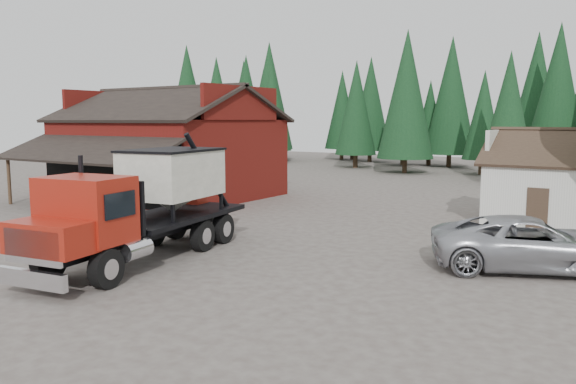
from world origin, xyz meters
The scene contains 9 objects.
ground centered at (0.00, 0.00, 0.00)m, with size 120.00×120.00×0.00m, color #4E443E.
red_barn centered at (-11.00, 9.90, 2.69)m, with size 12.80×13.63×7.18m.
conifer_backdrop centered at (0.00, 42.00, 0.00)m, with size 76.00×16.00×16.00m, color black, non-canonical shape.
near_pine_a centered at (-22.00, 28.00, 6.39)m, with size 4.40×4.40×11.40m.
near_pine_b centered at (6.00, 30.00, 5.89)m, with size 3.96×3.96×10.40m.
near_pine_d centered at (-4.00, 34.00, 7.39)m, with size 5.28×5.28×13.40m.
feed_truck centered at (0.58, -2.97, 2.11)m, with size 4.18×10.29×4.51m.
silver_car centered at (12.42, 3.00, 0.89)m, with size 2.96×6.43×1.79m, color #AFB1B7.
equip_box centered at (-2.04, -1.59, 0.30)m, with size 0.70×1.10×0.60m, color maroon.
Camera 1 is at (15.55, -16.75, 4.97)m, focal length 35.00 mm.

